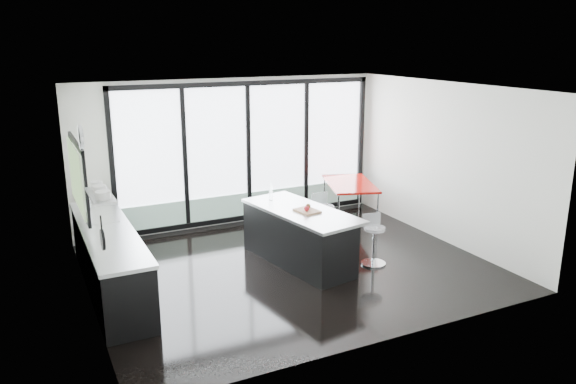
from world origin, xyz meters
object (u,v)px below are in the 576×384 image
bar_stool_far (323,224)px  red_table (350,202)px  island (298,236)px  bar_stool_near (374,246)px

bar_stool_far → red_table: bearing=34.6°
red_table → bar_stool_far: bearing=-142.2°
bar_stool_far → red_table: (1.05, 0.81, 0.05)m
island → red_table: island is taller
island → bar_stool_far: bearing=36.9°
bar_stool_near → red_table: bearing=78.2°
bar_stool_near → red_table: 2.19m
island → bar_stool_far: size_ratio=3.36×
bar_stool_near → red_table: size_ratio=0.43×
bar_stool_near → red_table: red_table is taller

